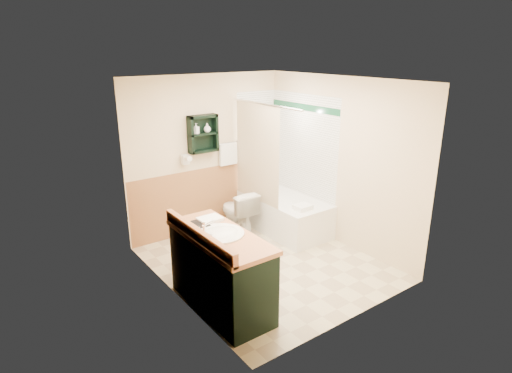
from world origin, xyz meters
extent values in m
plane|color=beige|center=(0.00, 0.00, 0.00)|extent=(3.00, 3.00, 0.00)
cube|color=beige|center=(0.00, 1.52, 1.20)|extent=(2.60, 0.04, 2.40)
cube|color=beige|center=(-1.32, 0.00, 1.20)|extent=(0.04, 3.00, 2.40)
cube|color=beige|center=(1.32, 0.00, 1.20)|extent=(0.04, 3.00, 2.40)
cube|color=white|center=(0.00, 0.00, 2.42)|extent=(2.60, 3.00, 0.04)
cube|color=black|center=(-0.10, 1.41, 1.55)|extent=(0.45, 0.15, 0.55)
cylinder|color=silver|center=(0.53, 0.75, 2.00)|extent=(0.03, 1.60, 0.03)
cube|color=black|center=(-0.99, -0.49, 0.44)|extent=(0.59, 1.39, 0.88)
cube|color=white|center=(0.93, 0.73, 0.26)|extent=(0.79, 1.50, 0.53)
imported|color=white|center=(0.25, 1.04, 0.35)|extent=(0.42, 0.72, 0.69)
cube|color=white|center=(-0.89, -0.11, 0.90)|extent=(0.26, 0.20, 0.04)
imported|color=black|center=(-1.16, -0.15, 1.00)|extent=(0.19, 0.02, 0.25)
cube|color=white|center=(0.82, 0.20, 0.56)|extent=(0.24, 0.20, 0.07)
imported|color=white|center=(-0.21, 1.40, 1.60)|extent=(0.12, 0.17, 0.07)
imported|color=white|center=(-0.03, 1.40, 1.62)|extent=(0.13, 0.15, 0.11)
camera|label=1|loc=(-3.13, -4.05, 2.78)|focal=30.00mm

